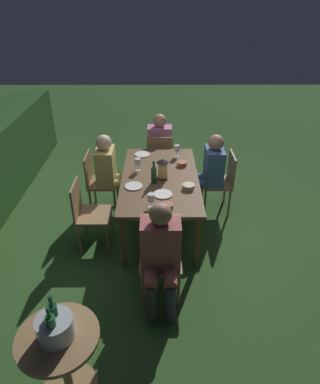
{
  "coord_description": "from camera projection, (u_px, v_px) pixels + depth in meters",
  "views": [
    {
      "loc": [
        -3.74,
        0.02,
        2.77
      ],
      "look_at": [
        0.0,
        0.0,
        0.52
      ],
      "focal_mm": 31.43,
      "sensor_mm": 36.0,
      "label": 1
    }
  ],
  "objects": [
    {
      "name": "ground_plane",
      "position": [
        160.0,
        224.0,
        4.63
      ],
      "size": [
        16.0,
        16.0,
        0.0
      ],
      "primitive_type": "plane",
      "color": "#2D5123"
    },
    {
      "name": "green_bottle_on_table",
      "position": [
        154.0,
        175.0,
        4.06
      ],
      "size": [
        0.07,
        0.07,
        0.29
      ],
      "color": "#144723",
      "rests_on": "dining_table"
    },
    {
      "name": "wine_glass_a",
      "position": [
        177.0,
        149.0,
        4.72
      ],
      "size": [
        0.08,
        0.08,
        0.17
      ],
      "color": "silver",
      "rests_on": "dining_table"
    },
    {
      "name": "ice_bucket",
      "position": [
        55.0,
        326.0,
        2.31
      ],
      "size": [
        0.26,
        0.26,
        0.34
      ],
      "color": "#B2B7BF",
      "rests_on": "side_table"
    },
    {
      "name": "chair_head_far",
      "position": [
        160.0,
        157.0,
        5.34
      ],
      "size": [
        0.4,
        0.42,
        0.87
      ],
      "color": "#937047",
      "rests_on": "ground"
    },
    {
      "name": "person_in_rust",
      "position": [
        161.0,
        253.0,
        3.17
      ],
      "size": [
        0.48,
        0.38,
        1.15
      ],
      "color": "#9E4C47",
      "rests_on": "ground"
    },
    {
      "name": "bowl_olives",
      "position": [
        182.0,
        164.0,
        4.51
      ],
      "size": [
        0.13,
        0.13,
        0.05
      ],
      "color": "#9E5138",
      "rests_on": "dining_table"
    },
    {
      "name": "side_table",
      "position": [
        62.0,
        355.0,
        2.48
      ],
      "size": [
        0.59,
        0.59,
        0.68
      ],
      "color": "#937047",
      "rests_on": "ground"
    },
    {
      "name": "chair_side_right_a",
      "position": [
        88.0,
        212.0,
        4.04
      ],
      "size": [
        0.42,
        0.4,
        0.87
      ],
      "color": "#937047",
      "rests_on": "ground"
    },
    {
      "name": "chair_head_near",
      "position": [
        160.0,
        252.0,
        3.41
      ],
      "size": [
        0.4,
        0.42,
        0.87
      ],
      "color": "#937047",
      "rests_on": "ground"
    },
    {
      "name": "wine_glass_b",
      "position": [
        138.0,
        162.0,
        4.34
      ],
      "size": [
        0.08,
        0.08,
        0.17
      ],
      "color": "silver",
      "rests_on": "dining_table"
    },
    {
      "name": "person_in_mustard",
      "position": [
        111.0,
        170.0,
        4.64
      ],
      "size": [
        0.38,
        0.47,
        1.15
      ],
      "color": "tan",
      "rests_on": "ground"
    },
    {
      "name": "wine_glass_c",
      "position": [
        151.0,
        198.0,
        3.59
      ],
      "size": [
        0.08,
        0.08,
        0.17
      ],
      "color": "silver",
      "rests_on": "dining_table"
    },
    {
      "name": "plate_b",
      "position": [
        134.0,
        186.0,
        4.03
      ],
      "size": [
        0.21,
        0.21,
        0.01
      ],
      "primitive_type": "cylinder",
      "color": "silver",
      "rests_on": "dining_table"
    },
    {
      "name": "bowl_salad",
      "position": [
        188.0,
        186.0,
        3.98
      ],
      "size": [
        0.14,
        0.14,
        0.06
      ],
      "color": "#BCAD8E",
      "rests_on": "dining_table"
    },
    {
      "name": "dining_table",
      "position": [
        160.0,
        181.0,
        4.27
      ],
      "size": [
        1.76,
        0.96,
        0.74
      ],
      "color": "brown",
      "rests_on": "ground"
    },
    {
      "name": "bowl_bread",
      "position": [
        167.0,
        206.0,
        3.61
      ],
      "size": [
        0.13,
        0.13,
        0.06
      ],
      "color": "#9E5138",
      "rests_on": "dining_table"
    },
    {
      "name": "plate_c",
      "position": [
        163.0,
        194.0,
        3.87
      ],
      "size": [
        0.22,
        0.22,
        0.01
      ],
      "primitive_type": "cylinder",
      "color": "silver",
      "rests_on": "dining_table"
    },
    {
      "name": "chair_side_left_b",
      "position": [
        222.0,
        179.0,
        4.72
      ],
      "size": [
        0.42,
        0.4,
        0.87
      ],
      "color": "#937047",
      "rests_on": "ground"
    },
    {
      "name": "plate_a",
      "position": [
        142.0,
        154.0,
        4.81
      ],
      "size": [
        0.22,
        0.22,
        0.01
      ],
      "primitive_type": "cylinder",
      "color": "white",
      "rests_on": "dining_table"
    },
    {
      "name": "person_in_pink",
      "position": [
        160.0,
        144.0,
        5.43
      ],
      "size": [
        0.48,
        0.38,
        1.15
      ],
      "color": "#C675A3",
      "rests_on": "ground"
    },
    {
      "name": "chair_side_right_b",
      "position": [
        98.0,
        180.0,
        4.71
      ],
      "size": [
        0.42,
        0.4,
        0.87
      ],
      "color": "#937047",
      "rests_on": "ground"
    },
    {
      "name": "lantern_centerpiece",
      "position": [
        163.0,
        168.0,
        4.14
      ],
      "size": [
        0.15,
        0.15,
        0.27
      ],
      "color": "black",
      "rests_on": "dining_table"
    },
    {
      "name": "person_in_blue",
      "position": [
        209.0,
        170.0,
        4.64
      ],
      "size": [
        0.38,
        0.47,
        1.15
      ],
      "color": "#426699",
      "rests_on": "ground"
    }
  ]
}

